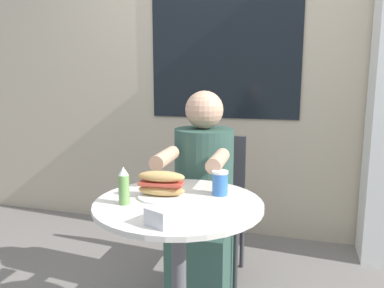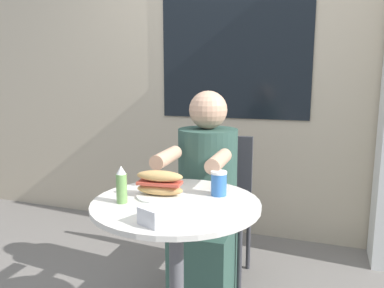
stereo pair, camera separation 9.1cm
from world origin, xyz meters
The scene contains 8 objects.
storefront_wall centered at (0.00, 1.53, 1.40)m, with size 8.00×0.09×2.80m.
cafe_table centered at (0.00, 0.00, 0.54)m, with size 0.67×0.67×0.74m.
diner_chair centered at (-0.04, 0.86, 0.52)m, with size 0.40×0.40×0.87m.
seated_diner centered at (-0.04, 0.51, 0.51)m, with size 0.33×0.57×1.16m.
sandwich_on_plate centered at (-0.08, 0.03, 0.79)m, with size 0.20×0.19×0.11m.
drink_cup centered at (0.14, 0.13, 0.80)m, with size 0.07×0.07×0.10m.
napkin_box centered at (0.02, -0.24, 0.77)m, with size 0.12×0.12×0.06m.
condiment_bottle centered at (-0.19, -0.09, 0.82)m, with size 0.04×0.04×0.15m.
Camera 2 is at (0.54, -1.32, 1.23)m, focal length 35.00 mm.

